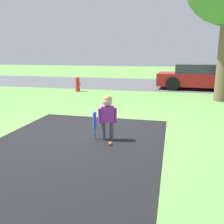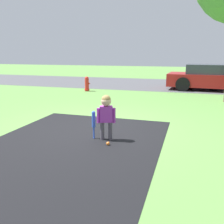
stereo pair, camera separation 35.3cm
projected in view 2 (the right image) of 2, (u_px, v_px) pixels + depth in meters
The scene contains 8 objects.
ground_plane at pixel (93, 127), 6.13m from camera, with size 60.00×60.00×0.00m, color #5B8C42.
driveway_strip at pixel (36, 172), 3.79m from camera, with size 3.44×7.00×0.01m.
street_strip at pixel (151, 84), 14.79m from camera, with size 40.00×6.00×0.01m.
child at pixel (106, 111), 5.09m from camera, with size 0.37×0.22×0.95m.
baseball_bat at pixel (94, 121), 5.21m from camera, with size 0.08×0.08×0.60m.
sports_ball at pixel (108, 143), 4.91m from camera, with size 0.07×0.07×0.07m.
fire_hydrant at pixel (87, 84), 11.92m from camera, with size 0.27×0.24×0.70m.
parked_car at pixel (211, 78), 12.19m from camera, with size 4.25×2.17×1.25m.
Camera 2 is at (2.20, -5.47, 1.76)m, focal length 40.00 mm.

